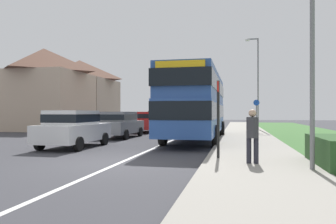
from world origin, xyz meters
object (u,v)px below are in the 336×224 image
at_px(parked_car_black, 159,119).
at_px(parked_car_grey, 120,123).
at_px(street_lamp_near, 308,0).
at_px(double_decker_bus, 197,102).
at_px(pedestrian_at_stop, 252,134).
at_px(street_lamp_mid, 257,78).
at_px(parked_car_red, 145,121).
at_px(bus_stop_sign, 218,114).
at_px(parked_car_white, 74,127).
at_px(cycle_route_sign, 256,114).

bearing_deg(parked_car_black, parked_car_grey, -89.11).
relative_size(parked_car_black, street_lamp_near, 0.51).
bearing_deg(double_decker_bus, pedestrian_at_stop, -72.63).
bearing_deg(street_lamp_mid, parked_car_red, -154.00).
bearing_deg(parked_car_grey, bus_stop_sign, -52.33).
distance_m(double_decker_bus, street_lamp_near, 10.25).
bearing_deg(street_lamp_near, parked_car_white, 154.23).
bearing_deg(parked_car_grey, double_decker_bus, -10.32).
relative_size(parked_car_white, pedestrian_at_stop, 2.50).
xyz_separation_m(parked_car_black, cycle_route_sign, (8.71, -5.51, 0.50)).
bearing_deg(parked_car_grey, parked_car_white, -90.37).
distance_m(parked_car_grey, parked_car_black, 11.13).
xyz_separation_m(parked_car_grey, pedestrian_at_stop, (7.56, -9.35, 0.08)).
height_order(bus_stop_sign, street_lamp_mid, street_lamp_mid).
height_order(cycle_route_sign, street_lamp_mid, street_lamp_mid).
bearing_deg(double_decker_bus, bus_stop_sign, -77.91).
bearing_deg(cycle_route_sign, bus_stop_sign, -98.08).
bearing_deg(street_lamp_mid, parked_car_black, 172.26).
height_order(parked_car_black, bus_stop_sign, bus_stop_sign).
distance_m(double_decker_bus, cycle_route_sign, 7.49).
bearing_deg(parked_car_black, bus_stop_sign, -71.10).
distance_m(parked_car_black, pedestrian_at_stop, 21.89).
distance_m(parked_car_red, street_lamp_near, 18.35).
height_order(parked_car_red, parked_car_black, parked_car_black).
bearing_deg(parked_car_grey, parked_car_black, 90.89).
relative_size(cycle_route_sign, street_lamp_mid, 0.31).
bearing_deg(street_lamp_near, bus_stop_sign, 146.63).
xyz_separation_m(double_decker_bus, street_lamp_near, (4.00, -9.14, 2.33)).
bearing_deg(double_decker_bus, street_lamp_mid, 70.11).
bearing_deg(street_lamp_near, parked_car_black, 113.24).
bearing_deg(bus_stop_sign, street_lamp_mid, 82.91).
height_order(parked_car_grey, parked_car_red, parked_car_red).
relative_size(parked_car_grey, parked_car_red, 1.03).
relative_size(parked_car_grey, street_lamp_mid, 0.57).
bearing_deg(parked_car_red, parked_car_white, -90.25).
height_order(pedestrian_at_stop, bus_stop_sign, bus_stop_sign).
height_order(double_decker_bus, parked_car_black, double_decker_bus).
bearing_deg(parked_car_black, street_lamp_near, -66.76).
bearing_deg(parked_car_grey, street_lamp_mid, 48.31).
xyz_separation_m(parked_car_grey, street_lamp_mid, (8.82, 9.91, 3.66)).
distance_m(parked_car_red, pedestrian_at_stop, 16.76).
distance_m(cycle_route_sign, street_lamp_near, 15.95).
height_order(parked_car_white, parked_car_black, parked_car_black).
distance_m(parked_car_red, bus_stop_sign, 15.53).
relative_size(parked_car_black, cycle_route_sign, 1.57).
bearing_deg(street_lamp_near, pedestrian_at_stop, 153.34).
relative_size(pedestrian_at_stop, cycle_route_sign, 0.66).
xyz_separation_m(double_decker_bus, cycle_route_sign, (3.62, 6.51, -0.72)).
distance_m(double_decker_bus, street_lamp_mid, 11.74).
bearing_deg(cycle_route_sign, street_lamp_near, -88.61).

